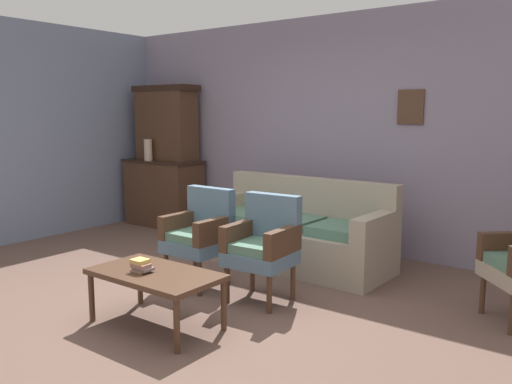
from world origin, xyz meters
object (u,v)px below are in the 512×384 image
Objects in this scene: side_cabinet at (164,193)px; book_stack_on_table at (141,266)px; armchair_by_doorway at (200,232)px; coffee_table at (156,277)px; vase_on_cabinet at (148,150)px; armchair_near_couch_end at (263,243)px; floral_couch at (295,234)px.

book_stack_on_table is at bearing -45.99° from side_cabinet.
armchair_by_doorway is 1.00m from coffee_table.
vase_on_cabinet is 3.66m from coffee_table.
armchair_near_couch_end is (3.02, -1.43, -0.58)m from vase_on_cabinet.
coffee_table is (0.05, -2.00, 0.05)m from floral_couch.
coffee_table is at bearing -66.77° from armchair_by_doorway.
coffee_table is (2.61, -2.55, -0.09)m from side_cabinet.
side_cabinet is 7.37× the size of book_stack_on_table.
floral_couch is at bearing 72.27° from armchair_by_doorway.
armchair_by_doorway is at bearing 107.69° from book_stack_on_table.
floral_couch is at bearing -7.78° from vase_on_cabinet.
vase_on_cabinet is 3.39m from armchair_near_couch_end.
armchair_by_doorway is (2.31, -1.45, -0.58)m from vase_on_cabinet.
vase_on_cabinet is at bearing 172.22° from floral_couch.
book_stack_on_table is at bearing -42.84° from vase_on_cabinet.
coffee_table is at bearing -108.54° from armchair_near_couch_end.
vase_on_cabinet is at bearing 147.86° from armchair_by_doorway.
armchair_by_doorway is 0.71m from armchair_near_couch_end.
armchair_near_couch_end is 0.90× the size of coffee_table.
coffee_table is (-0.31, -0.94, -0.12)m from armchair_near_couch_end.
coffee_table is at bearing -44.37° from side_cabinet.
floral_couch and armchair_by_doorway have the same top height.
book_stack_on_table is (0.31, -0.98, -0.03)m from armchair_by_doorway.
side_cabinet is at bearing 143.57° from armchair_by_doorway.
floral_couch is 2.28× the size of armchair_near_couch_end.
side_cabinet is 2.62m from floral_couch.
side_cabinet reaches higher than book_stack_on_table.
floral_couch reaches higher than coffee_table.
armchair_by_doorway is at bearing -178.20° from armchair_near_couch_end.
side_cabinet is 3.91× the size of vase_on_cabinet.
vase_on_cabinet is 2.79m from armchair_by_doorway.
vase_on_cabinet reaches higher than floral_couch.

